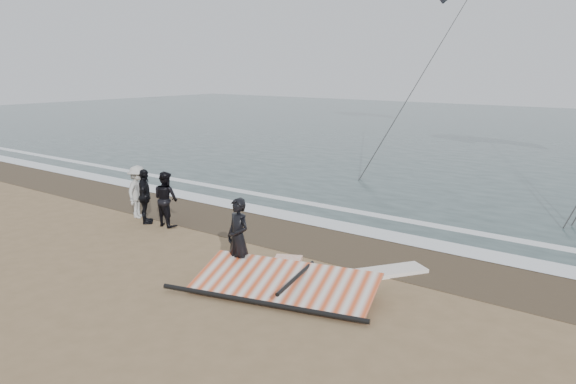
% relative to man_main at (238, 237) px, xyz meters
% --- Properties ---
extents(ground, '(120.00, 120.00, 0.00)m').
position_rel_man_main_xyz_m(ground, '(0.89, -1.25, -0.88)').
color(ground, '#8C704C').
rests_on(ground, ground).
extents(sea, '(120.00, 54.00, 0.02)m').
position_rel_man_main_xyz_m(sea, '(0.89, 31.75, -0.87)').
color(sea, '#233838').
rests_on(sea, ground).
extents(wet_sand, '(120.00, 2.80, 0.01)m').
position_rel_man_main_xyz_m(wet_sand, '(0.89, 3.25, -0.88)').
color(wet_sand, '#4C3D2B').
rests_on(wet_sand, ground).
extents(foam_near, '(120.00, 0.90, 0.01)m').
position_rel_man_main_xyz_m(foam_near, '(0.89, 4.65, -0.86)').
color(foam_near, white).
rests_on(foam_near, sea).
extents(foam_far, '(120.00, 0.45, 0.01)m').
position_rel_man_main_xyz_m(foam_far, '(0.89, 6.35, -0.86)').
color(foam_far, white).
rests_on(foam_far, sea).
extents(man_main, '(0.72, 0.55, 1.77)m').
position_rel_man_main_xyz_m(man_main, '(0.00, 0.00, 0.00)').
color(man_main, black).
rests_on(man_main, ground).
extents(board_white, '(1.60, 2.34, 0.09)m').
position_rel_man_main_xyz_m(board_white, '(0.72, 0.58, -0.84)').
color(board_white, white).
rests_on(board_white, ground).
extents(board_cream, '(1.74, 2.23, 0.09)m').
position_rel_man_main_xyz_m(board_cream, '(2.46, 1.90, -0.84)').
color(board_cream, white).
rests_on(board_cream, ground).
extents(trio_cluster, '(2.31, 1.37, 1.63)m').
position_rel_man_main_xyz_m(trio_cluster, '(-5.12, 1.67, -0.08)').
color(trio_cluster, black).
rests_on(trio_cluster, ground).
extents(sail_rig, '(4.24, 2.60, 0.50)m').
position_rel_man_main_xyz_m(sail_rig, '(1.41, -0.12, -0.69)').
color(sail_rig, black).
rests_on(sail_rig, ground).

